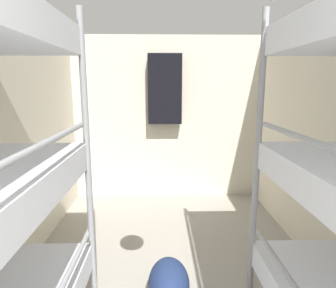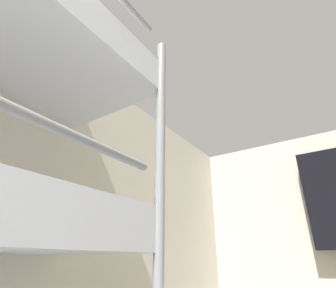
% 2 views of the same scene
% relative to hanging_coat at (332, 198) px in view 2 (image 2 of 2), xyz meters
% --- Properties ---
extents(wall_left, '(0.06, 4.48, 2.21)m').
position_rel_hanging_coat_xyz_m(wall_left, '(-1.27, -2.06, -0.40)').
color(wall_left, beige).
rests_on(wall_left, ground_plane).
extents(hanging_coat, '(0.44, 0.12, 0.90)m').
position_rel_hanging_coat_xyz_m(hanging_coat, '(0.00, 0.00, 0.00)').
color(hanging_coat, black).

